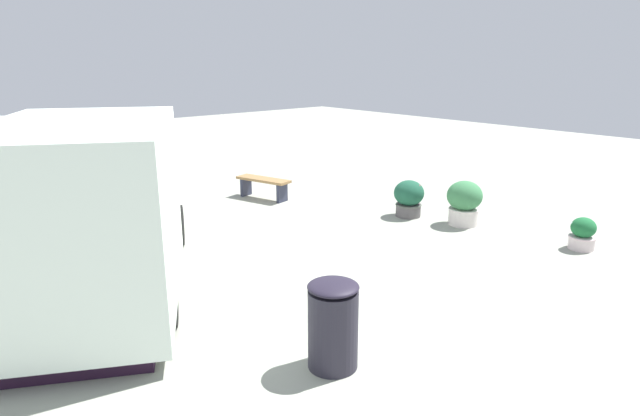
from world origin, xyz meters
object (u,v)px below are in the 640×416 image
at_px(planter_flowering_side, 464,202).
at_px(food_truck, 97,212).
at_px(plaza_bench, 263,184).
at_px(trash_bin, 333,324).
at_px(planter_flowering_far, 409,198).
at_px(planter_flowering_near, 583,234).

bearing_deg(planter_flowering_side, food_truck, -12.97).
relative_size(planter_flowering_side, plaza_bench, 0.63).
xyz_separation_m(food_truck, trash_bin, (-1.17, 3.70, -0.70)).
distance_m(plaza_bench, trash_bin, 7.51).
height_order(planter_flowering_far, plaza_bench, planter_flowering_far).
distance_m(food_truck, planter_flowering_near, 8.11).
bearing_deg(planter_flowering_far, plaza_bench, -65.45).
height_order(planter_flowering_side, plaza_bench, planter_flowering_side).
height_order(planter_flowering_near, planter_flowering_far, planter_flowering_far).
bearing_deg(food_truck, trash_bin, 107.59).
bearing_deg(planter_flowering_far, planter_flowering_near, 102.42).
xyz_separation_m(planter_flowering_far, plaza_bench, (1.49, -3.27, -0.04)).
bearing_deg(plaza_bench, food_truck, 30.35).
relative_size(food_truck, plaza_bench, 3.95).
bearing_deg(planter_flowering_near, planter_flowering_side, -80.85).
relative_size(food_truck, planter_flowering_far, 7.30).
bearing_deg(trash_bin, food_truck, -72.41).
bearing_deg(planter_flowering_side, plaza_bench, -66.91).
height_order(planter_flowering_near, plaza_bench, planter_flowering_near).
xyz_separation_m(food_truck, planter_flowering_far, (-6.35, 0.42, -0.80)).
bearing_deg(planter_flowering_far, trash_bin, 32.28).
bearing_deg(trash_bin, planter_flowering_near, 178.95).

